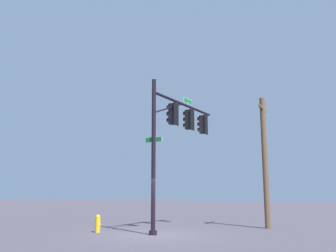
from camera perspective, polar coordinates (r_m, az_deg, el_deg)
ground_plane at (r=17.14m, az=-2.37°, el=-16.64°), size 120.00×120.00×0.00m
signal_pole_assembly at (r=19.36m, az=1.64°, el=-0.34°), size 6.33×1.61×7.28m
utility_pole at (r=20.65m, az=14.89°, el=-5.04°), size 1.80×0.30×7.09m
fire_hydrant at (r=18.40m, az=-10.90°, el=-14.74°), size 0.33×0.24×0.83m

